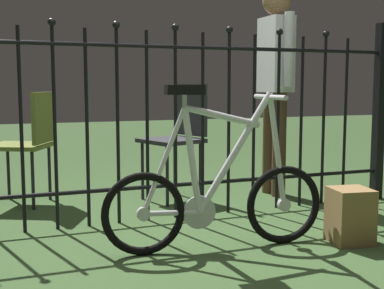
{
  "coord_description": "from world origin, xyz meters",
  "views": [
    {
      "loc": [
        -0.99,
        -2.5,
        0.88
      ],
      "look_at": [
        0.06,
        0.21,
        0.55
      ],
      "focal_mm": 48.4,
      "sensor_mm": 36.0,
      "label": 1
    }
  ],
  "objects_px": {
    "bicycle": "(216,194)",
    "person_visitor": "(275,72)",
    "chair_olive": "(29,137)",
    "chair_charcoal": "(180,130)",
    "display_crate": "(350,216)"
  },
  "relations": [
    {
      "from": "chair_olive",
      "to": "person_visitor",
      "type": "xyz_separation_m",
      "value": [
        1.87,
        -0.34,
        0.48
      ]
    },
    {
      "from": "bicycle",
      "to": "display_crate",
      "type": "xyz_separation_m",
      "value": [
        0.75,
        -0.17,
        -0.15
      ]
    },
    {
      "from": "bicycle",
      "to": "person_visitor",
      "type": "height_order",
      "value": "person_visitor"
    },
    {
      "from": "display_crate",
      "to": "person_visitor",
      "type": "bearing_deg",
      "value": 78.57
    },
    {
      "from": "chair_charcoal",
      "to": "chair_olive",
      "type": "relative_size",
      "value": 1.07
    },
    {
      "from": "person_visitor",
      "to": "display_crate",
      "type": "bearing_deg",
      "value": -101.43
    },
    {
      "from": "person_visitor",
      "to": "display_crate",
      "type": "height_order",
      "value": "person_visitor"
    },
    {
      "from": "bicycle",
      "to": "person_visitor",
      "type": "distance_m",
      "value": 1.66
    },
    {
      "from": "person_visitor",
      "to": "chair_olive",
      "type": "bearing_deg",
      "value": 169.69
    },
    {
      "from": "chair_olive",
      "to": "display_crate",
      "type": "distance_m",
      "value": 2.32
    },
    {
      "from": "chair_charcoal",
      "to": "person_visitor",
      "type": "height_order",
      "value": "person_visitor"
    },
    {
      "from": "bicycle",
      "to": "chair_charcoal",
      "type": "height_order",
      "value": "chair_charcoal"
    },
    {
      "from": "bicycle",
      "to": "chair_charcoal",
      "type": "xyz_separation_m",
      "value": [
        0.25,
        1.26,
        0.23
      ]
    },
    {
      "from": "chair_charcoal",
      "to": "display_crate",
      "type": "xyz_separation_m",
      "value": [
        0.5,
        -1.43,
        -0.38
      ]
    },
    {
      "from": "bicycle",
      "to": "display_crate",
      "type": "bearing_deg",
      "value": -12.75
    }
  ]
}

